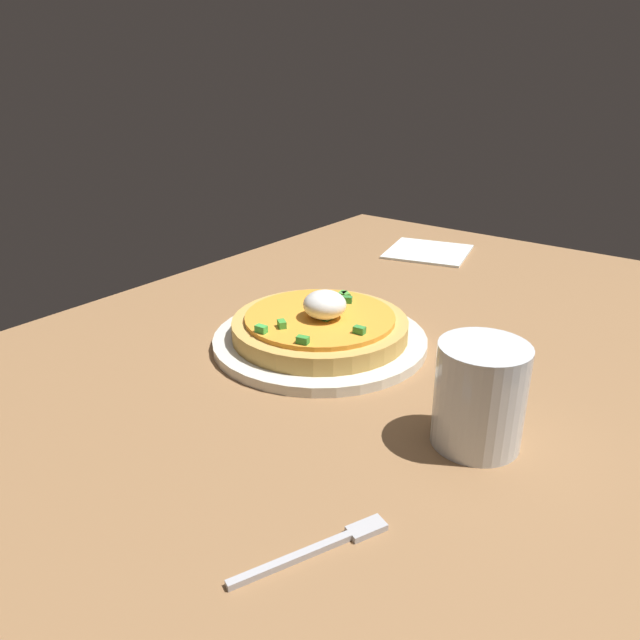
{
  "coord_description": "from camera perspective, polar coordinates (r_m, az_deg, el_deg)",
  "views": [
    {
      "loc": [
        57.23,
        35.97,
        33.03
      ],
      "look_at": [
        6.16,
        -3.3,
        5.68
      ],
      "focal_mm": 33.74,
      "sensor_mm": 36.0,
      "label": 1
    }
  ],
  "objects": [
    {
      "name": "fork",
      "position": [
        0.44,
        0.36,
        -20.65
      ],
      "size": [
        11.37,
        5.64,
        0.5
      ],
      "rotation": [
        0.0,
        0.0,
        2.74
      ],
      "color": "#B7B7BC",
      "rests_on": "dining_table"
    },
    {
      "name": "cup_near",
      "position": [
        0.53,
        14.85,
        -7.33
      ],
      "size": [
        7.74,
        7.74,
        9.33
      ],
      "color": "silver",
      "rests_on": "dining_table"
    },
    {
      "name": "pizza",
      "position": [
        0.7,
        0.03,
        -0.42
      ],
      "size": [
        20.59,
        20.59,
        5.84
      ],
      "color": "tan",
      "rests_on": "plate"
    },
    {
      "name": "napkin",
      "position": [
        1.08,
        10.21,
        6.4
      ],
      "size": [
        16.47,
        16.47,
        0.4
      ],
      "primitive_type": "cube",
      "rotation": [
        0.0,
        0.0,
        0.25
      ],
      "color": "white",
      "rests_on": "dining_table"
    },
    {
      "name": "plate",
      "position": [
        0.71,
        0.0,
        -1.91
      ],
      "size": [
        25.14,
        25.14,
        1.16
      ],
      "primitive_type": "cylinder",
      "color": "silver",
      "rests_on": "dining_table"
    },
    {
      "name": "dining_table",
      "position": [
        0.75,
        4.9,
        -2.26
      ],
      "size": [
        106.57,
        74.33,
        2.52
      ],
      "primitive_type": "cube",
      "color": "olive",
      "rests_on": "ground"
    }
  ]
}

